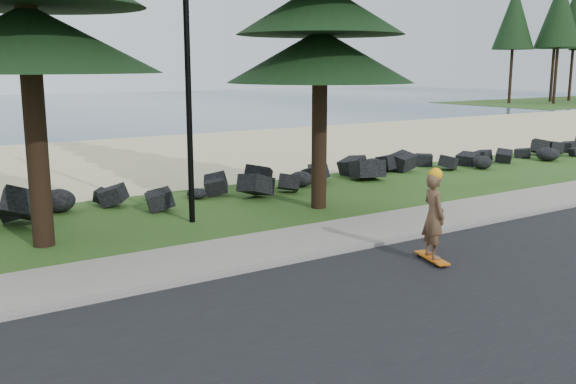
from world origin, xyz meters
TOP-DOWN VIEW (x-y plane):
  - ground at (0.00, 0.00)m, footprint 160.00×160.00m
  - road at (0.00, -4.50)m, footprint 160.00×7.00m
  - kerb at (0.00, -0.90)m, footprint 160.00×0.20m
  - sidewalk at (0.00, 0.20)m, footprint 160.00×2.00m
  - beach_sand at (0.00, 14.50)m, footprint 160.00×15.00m
  - seawall_boulders at (0.00, 5.60)m, footprint 60.00×2.40m
  - lamp_post at (0.00, 3.20)m, footprint 0.25×0.14m
  - skateboarder at (2.44, -2.35)m, footprint 0.54×1.01m

SIDE VIEW (x-z plane):
  - ground at x=0.00m, z-range 0.00..0.00m
  - seawall_boulders at x=0.00m, z-range -0.55..0.55m
  - beach_sand at x=0.00m, z-range 0.00..0.01m
  - road at x=0.00m, z-range 0.00..0.02m
  - sidewalk at x=0.00m, z-range 0.00..0.08m
  - kerb at x=0.00m, z-range 0.00..0.10m
  - skateboarder at x=2.44m, z-range 0.01..1.83m
  - lamp_post at x=0.00m, z-range 0.06..8.20m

